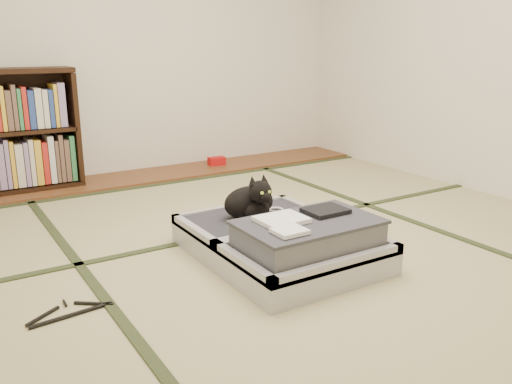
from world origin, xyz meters
TOP-DOWN VIEW (x-y plane):
  - floor at (0.00, 0.00)m, footprint 4.50×4.50m
  - wood_strip at (0.00, 2.00)m, footprint 4.00×0.50m
  - red_item at (0.67, 2.03)m, footprint 0.16×0.10m
  - tatami_borders at (0.00, 0.49)m, footprint 4.00×4.50m
  - suitcase at (-0.06, -0.11)m, footprint 0.78×1.03m
  - cat at (-0.08, 0.18)m, footprint 0.34×0.35m
  - cable_coil at (0.10, 0.22)m, footprint 0.11×0.11m
  - hanger at (-1.17, -0.11)m, footprint 0.37×0.18m

SIDE VIEW (x-z plane):
  - floor at x=0.00m, z-range 0.00..0.00m
  - tatami_borders at x=0.00m, z-range 0.00..0.01m
  - hanger at x=-1.17m, z-range 0.00..0.01m
  - wood_strip at x=0.00m, z-range 0.00..0.02m
  - red_item at x=0.67m, z-range 0.02..0.09m
  - suitcase at x=-0.06m, z-range -0.04..0.26m
  - cable_coil at x=0.10m, z-range 0.15..0.17m
  - cat at x=-0.08m, z-range 0.11..0.39m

